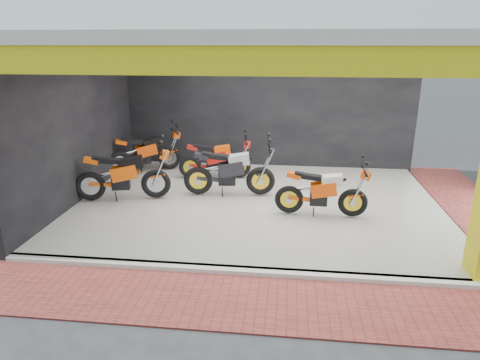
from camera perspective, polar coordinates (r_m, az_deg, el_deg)
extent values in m
plane|color=#2D2D30|center=(7.90, 1.24, -8.69)|extent=(80.00, 80.00, 0.00)
cube|color=silver|center=(9.70, 2.36, -3.13)|extent=(8.00, 6.00, 0.10)
cube|color=beige|center=(9.04, 2.66, 18.33)|extent=(8.40, 6.40, 0.20)
cube|color=black|center=(12.27, 3.57, 9.58)|extent=(8.20, 0.20, 3.50)
cube|color=black|center=(10.35, -20.95, 6.84)|extent=(0.20, 6.20, 3.50)
cube|color=yellow|center=(6.06, 0.53, 15.65)|extent=(8.40, 0.30, 0.40)
cube|color=yellow|center=(9.63, 27.97, 14.54)|extent=(0.30, 6.40, 0.40)
cube|color=silver|center=(6.98, 0.43, -12.08)|extent=(8.00, 0.20, 0.10)
cube|color=maroon|center=(6.34, -0.36, -15.87)|extent=(9.00, 1.40, 0.03)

